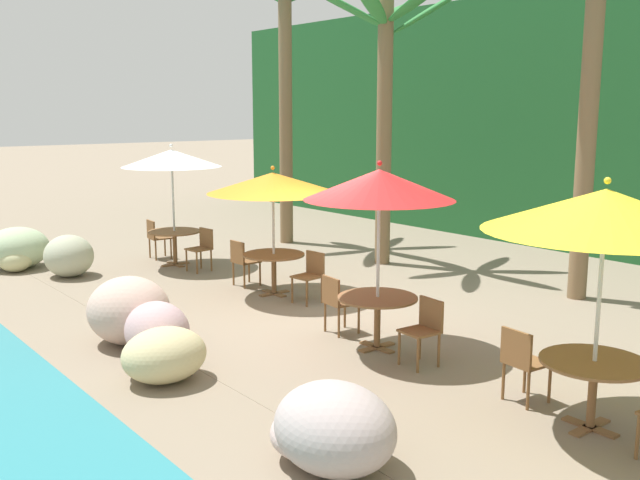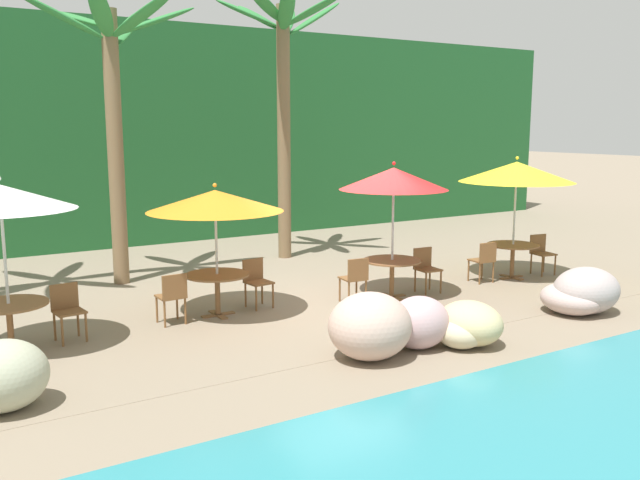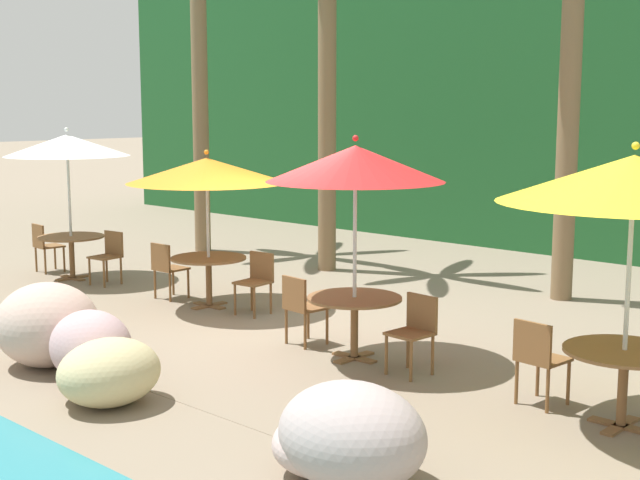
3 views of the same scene
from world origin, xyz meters
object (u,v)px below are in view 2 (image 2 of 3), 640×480
at_px(chair_white_seaward, 67,308).
at_px(dining_table_orange, 217,281).
at_px(chair_yellow_seaward, 541,251).
at_px(umbrella_yellow, 517,172).
at_px(umbrella_orange, 215,201).
at_px(chair_yellow_inland, 484,259).
at_px(umbrella_white, 0,197).
at_px(dining_table_white, 9,312).
at_px(chair_red_inland, 355,277).
at_px(chair_orange_inland, 172,295).
at_px(palm_tree_second, 113,92).
at_px(chair_orange_seaward, 256,279).
at_px(dining_table_yellow, 513,250).
at_px(dining_table_red, 392,266).
at_px(palm_tree_third, 283,81).
at_px(chair_red_seaward, 425,266).
at_px(umbrella_red, 394,179).

bearing_deg(chair_white_seaward, dining_table_orange, 0.96).
height_order(dining_table_orange, chair_yellow_seaward, chair_yellow_seaward).
height_order(umbrella_yellow, chair_yellow_seaward, umbrella_yellow).
height_order(umbrella_orange, chair_yellow_inland, umbrella_orange).
distance_m(umbrella_white, chair_yellow_inland, 9.21).
distance_m(dining_table_white, dining_table_orange, 3.33).
xyz_separation_m(umbrella_white, chair_red_inland, (5.79, -0.38, -1.75)).
height_order(dining_table_white, chair_orange_inland, chair_orange_inland).
bearing_deg(chair_red_inland, palm_tree_second, 128.79).
bearing_deg(dining_table_white, chair_orange_inland, 2.54).
height_order(umbrella_orange, chair_orange_seaward, umbrella_orange).
xyz_separation_m(chair_orange_seaward, dining_table_yellow, (5.73, -0.80, 0.10)).
distance_m(chair_orange_seaward, dining_table_red, 2.61).
bearing_deg(palm_tree_third, dining_table_yellow, -56.64).
xyz_separation_m(chair_white_seaward, umbrella_orange, (2.49, 0.04, 1.49)).
bearing_deg(dining_table_yellow, chair_white_seaward, 176.37).
bearing_deg(umbrella_yellow, chair_white_seaward, 176.37).
bearing_deg(dining_table_red, chair_red_seaward, 1.97).
bearing_deg(dining_table_orange, chair_red_inland, -13.79).
relative_size(chair_red_seaward, dining_table_yellow, 0.79).
relative_size(dining_table_red, palm_tree_second, 0.19).
xyz_separation_m(chair_white_seaward, chair_red_seaward, (6.66, -0.53, 0.00)).
relative_size(umbrella_white, chair_orange_seaward, 2.95).
distance_m(umbrella_yellow, dining_table_yellow, 1.67).
bearing_deg(dining_table_red, dining_table_yellow, -0.35).
height_order(umbrella_orange, chair_red_inland, umbrella_orange).
bearing_deg(chair_red_seaward, dining_table_red, -178.03).
relative_size(umbrella_white, umbrella_orange, 1.11).
bearing_deg(palm_tree_third, chair_yellow_inland, -64.72).
xyz_separation_m(dining_table_orange, chair_yellow_seaward, (7.42, -0.65, -0.10)).
xyz_separation_m(dining_table_white, chair_white_seaward, (0.83, 0.19, -0.10)).
bearing_deg(palm_tree_third, umbrella_orange, -131.27).
bearing_deg(chair_white_seaward, umbrella_yellow, -3.63).
bearing_deg(dining_table_white, chair_white_seaward, 12.68).
bearing_deg(umbrella_red, chair_orange_seaward, 162.60).
distance_m(umbrella_orange, umbrella_red, 3.39).
xyz_separation_m(dining_table_orange, dining_table_red, (3.32, -0.60, 0.00)).
height_order(chair_orange_inland, palm_tree_second, palm_tree_second).
distance_m(chair_orange_seaward, palm_tree_third, 6.01).
relative_size(chair_orange_inland, chair_red_seaward, 1.00).
bearing_deg(chair_white_seaward, umbrella_white, -167.32).
bearing_deg(dining_table_yellow, chair_orange_inland, 176.16).
bearing_deg(dining_table_red, chair_yellow_seaward, -0.71).
xyz_separation_m(dining_table_white, dining_table_orange, (3.32, 0.23, 0.00)).
bearing_deg(chair_yellow_inland, palm_tree_second, 148.24).
height_order(chair_orange_inland, dining_table_red, chair_orange_inland).
height_order(chair_orange_seaward, dining_table_yellow, chair_orange_seaward).
distance_m(chair_white_seaward, umbrella_orange, 2.90).
relative_size(umbrella_white, dining_table_white, 2.33).
xyz_separation_m(umbrella_white, chair_yellow_seaward, (10.74, -0.42, -1.75)).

